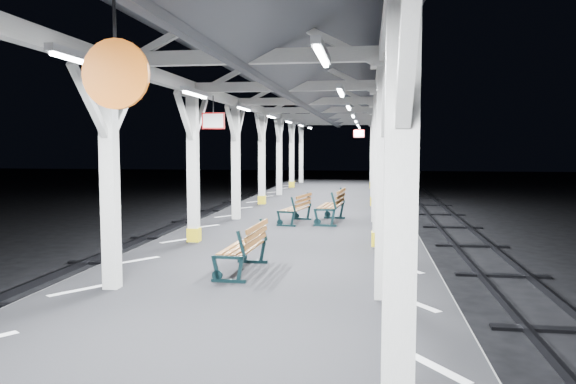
# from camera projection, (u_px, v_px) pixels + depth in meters

# --- Properties ---
(ground) EXTENTS (120.00, 120.00, 0.00)m
(ground) POSITION_uv_depth(u_px,v_px,m) (267.00, 319.00, 10.20)
(ground) COLOR black
(ground) RESTS_ON ground
(platform) EXTENTS (6.00, 50.00, 1.00)m
(platform) POSITION_uv_depth(u_px,v_px,m) (267.00, 292.00, 10.16)
(platform) COLOR black
(platform) RESTS_ON ground
(hazard_stripes_left) EXTENTS (1.00, 48.00, 0.01)m
(hazard_stripes_left) POSITION_uv_depth(u_px,v_px,m) (138.00, 260.00, 10.46)
(hazard_stripes_left) COLOR silver
(hazard_stripes_left) RESTS_ON platform
(hazard_stripes_right) EXTENTS (1.00, 48.00, 0.01)m
(hazard_stripes_right) POSITION_uv_depth(u_px,v_px,m) (405.00, 268.00, 9.77)
(hazard_stripes_right) COLOR silver
(hazard_stripes_right) RESTS_ON platform
(track_left) EXTENTS (2.20, 60.00, 0.16)m
(track_left) POSITION_uv_depth(u_px,v_px,m) (14.00, 303.00, 10.90)
(track_left) COLOR #2D2D33
(track_left) RESTS_ON ground
(track_right) EXTENTS (2.20, 60.00, 0.16)m
(track_right) POSITION_uv_depth(u_px,v_px,m) (558.00, 327.00, 9.49)
(track_right) COLOR #2D2D33
(track_right) RESTS_ON ground
(canopy) EXTENTS (5.40, 49.00, 4.65)m
(canopy) POSITION_uv_depth(u_px,v_px,m) (266.00, 64.00, 9.81)
(canopy) COLOR silver
(canopy) RESTS_ON platform
(bench_near) EXTENTS (0.65, 1.57, 0.84)m
(bench_near) POSITION_uv_depth(u_px,v_px,m) (247.00, 246.00, 9.44)
(bench_near) COLOR black
(bench_near) RESTS_ON platform
(bench_mid) EXTENTS (0.82, 1.56, 0.80)m
(bench_mid) POSITION_uv_depth(u_px,v_px,m) (298.00, 208.00, 15.43)
(bench_mid) COLOR black
(bench_mid) RESTS_ON platform
(bench_far) EXTENTS (0.80, 1.77, 0.93)m
(bench_far) POSITION_uv_depth(u_px,v_px,m) (334.00, 205.00, 15.54)
(bench_far) COLOR black
(bench_far) RESTS_ON platform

